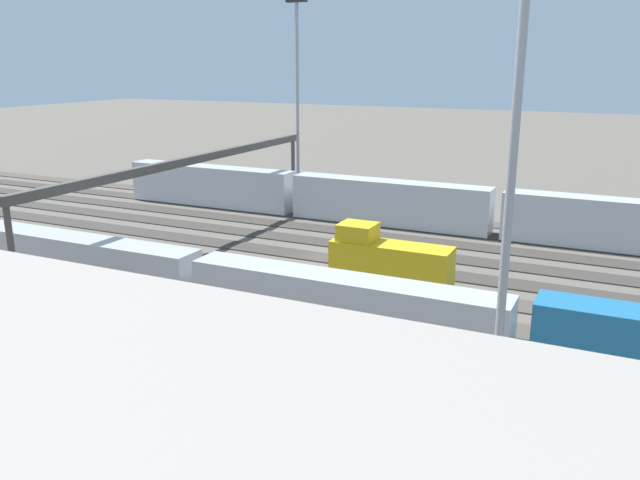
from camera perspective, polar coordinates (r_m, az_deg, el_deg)
The scene contains 16 objects.
ground_plane at distance 62.85m, azimuth 0.14°, elevation -1.57°, with size 400.00×400.00×0.00m, color #60594F.
track_bed_0 at distance 80.74m, azimuth 6.28°, elevation 2.19°, with size 140.00×2.80×0.12m, color #4C443D.
track_bed_1 at distance 76.17m, azimuth 5.01°, elevation 1.43°, with size 140.00×2.80×0.12m, color #3D3833.
track_bed_2 at distance 71.65m, azimuth 3.59°, elevation 0.57°, with size 140.00×2.80×0.12m, color #3D3833.
track_bed_3 at distance 67.20m, azimuth 1.98°, elevation -0.41°, with size 140.00×2.80×0.12m, color #3D3833.
track_bed_4 at distance 62.83m, azimuth 0.14°, elevation -1.52°, with size 140.00×2.80×0.12m, color #3D3833.
track_bed_5 at distance 58.57m, azimuth -1.97°, elevation -2.80°, with size 140.00×2.80×0.12m, color #4C443D.
track_bed_6 at distance 54.43m, azimuth -4.41°, elevation -4.27°, with size 140.00×2.80×0.12m, color #4C443D.
track_bed_7 at distance 50.45m, azimuth -7.26°, elevation -5.96°, with size 140.00×2.80×0.12m, color #3D3833.
track_bed_8 at distance 46.66m, azimuth -10.61°, elevation -7.92°, with size 140.00×2.80×0.12m, color #4C443D.
train_on_track_7 at distance 52.41m, azimuth -11.75°, elevation -2.99°, with size 90.60×3.00×4.40m.
train_on_track_5 at distance 54.71m, azimuth 5.86°, elevation -1.88°, with size 10.00×3.00×5.00m.
train_on_track_1 at distance 72.11m, azimuth 15.05°, elevation 2.26°, with size 95.60×3.00×5.00m.
light_mast_0 at distance 87.68m, azimuth -1.98°, elevation 14.40°, with size 2.80×0.70×26.36m.
light_mast_1 at distance 31.59m, azimuth 17.16°, elevation 17.96°, with size 2.80×0.70×32.27m.
signal_gantry at distance 68.61m, azimuth -11.10°, elevation 6.26°, with size 0.70×45.00×8.80m.
Camera 1 is at (-25.91, 54.27, 18.25)m, focal length 37.11 mm.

